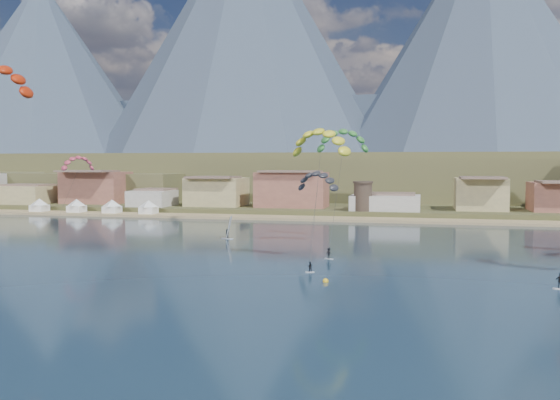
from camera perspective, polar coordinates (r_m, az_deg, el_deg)
name	(u,v)px	position (r m, az deg, el deg)	size (l,w,h in m)	color
ground	(211,312)	(65.75, -6.57, -10.41)	(2400.00, 2400.00, 0.00)	black
beach	(342,219)	(168.12, 5.84, -1.82)	(2200.00, 12.00, 0.90)	tan
land	(401,179)	(620.56, 11.35, 1.98)	(2200.00, 900.00, 4.00)	brown
foothills	(425,177)	(292.52, 13.48, 2.10)	(940.00, 210.00, 18.00)	brown
mountain_ridge	(399,68)	(894.54, 11.13, 12.09)	(2060.00, 480.00, 400.00)	#303F50
town	(223,188)	(192.35, -5.40, 1.17)	(400.00, 24.00, 12.00)	beige
watchtower	(363,196)	(175.04, 7.82, 0.39)	(5.82, 5.82, 8.60)	#47382D
beach_tents	(93,203)	(193.18, -17.19, -0.24)	(43.40, 6.40, 5.00)	white
kitesurfer_yellow	(320,138)	(95.83, 3.83, 5.81)	(10.80, 12.97, 22.49)	silver
kitesurfer_green	(343,138)	(113.77, 5.93, 5.83)	(10.66, 18.50, 24.78)	silver
distant_kite_pink	(78,161)	(155.01, -18.51, 3.53)	(7.62, 8.21, 19.06)	#262626
distant_kite_dark	(318,178)	(130.58, 3.56, 2.10)	(10.39, 7.33, 16.05)	#262626
windsurfer	(228,232)	(126.52, -4.93, -2.98)	(2.90, 3.09, 4.80)	silver
buoy	(326,281)	(81.10, 4.33, -7.64)	(0.78, 0.78, 0.78)	yellow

